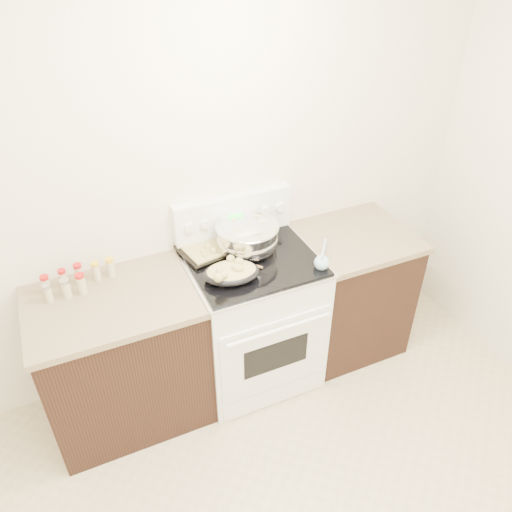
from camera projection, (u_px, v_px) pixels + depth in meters
room_shell at (347, 339)px, 1.34m from camera, size 4.10×3.60×2.75m
counter_left at (125, 358)px, 2.96m from camera, size 0.93×0.67×0.92m
counter_right at (348, 290)px, 3.48m from camera, size 0.73×0.67×0.92m
kitchen_range at (253, 316)px, 3.22m from camera, size 0.78×0.73×1.22m
mixing_bowl at (247, 238)px, 2.99m from camera, size 0.41×0.41×0.22m
roasting_pan at (231, 272)px, 2.77m from camera, size 0.36×0.28×0.11m
baking_sheet at (215, 246)px, 3.03m from camera, size 0.46×0.36×0.06m
wooden_spoon at (239, 269)px, 2.86m from camera, size 0.18×0.21×0.04m
blue_ladle at (322, 261)px, 2.87m from camera, size 0.20×0.25×0.11m
spice_jars at (75, 280)px, 2.73m from camera, size 0.40×0.14×0.13m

